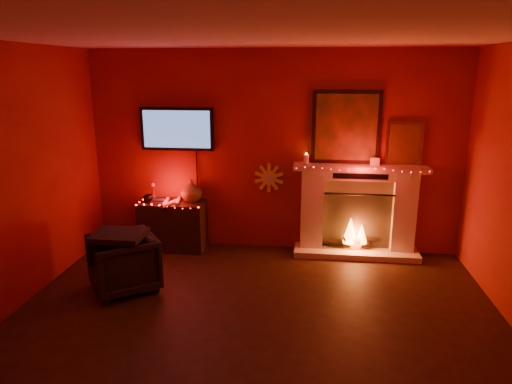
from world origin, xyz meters
The scene contains 6 objects.
room centered at (0.00, 0.00, 1.35)m, with size 5.00×5.00×5.00m.
fireplace centered at (1.14, 2.39, 0.72)m, with size 1.72×0.40×2.18m.
tv centered at (-1.30, 2.45, 1.65)m, with size 1.00×0.07×1.24m.
sunburst_clock centered at (-0.05, 2.48, 1.00)m, with size 0.40×0.03×0.40m.
console_table centered at (-1.34, 2.26, 0.39)m, with size 0.89×0.55×0.98m.
armchair centered at (-1.55, 0.98, 0.32)m, with size 0.69×0.71×0.64m, color black.
Camera 1 is at (0.50, -3.55, 2.42)m, focal length 32.00 mm.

